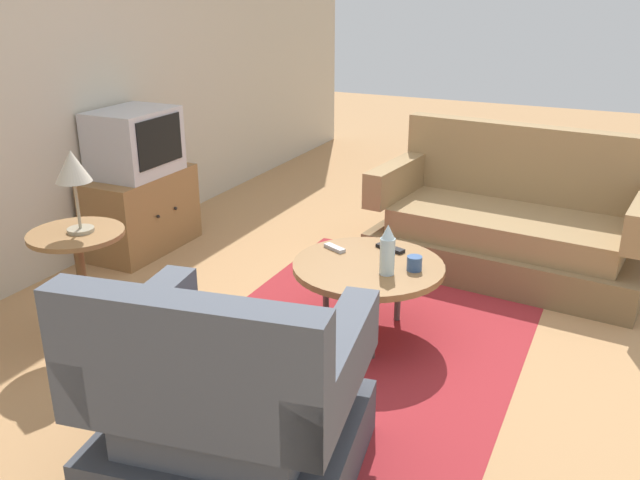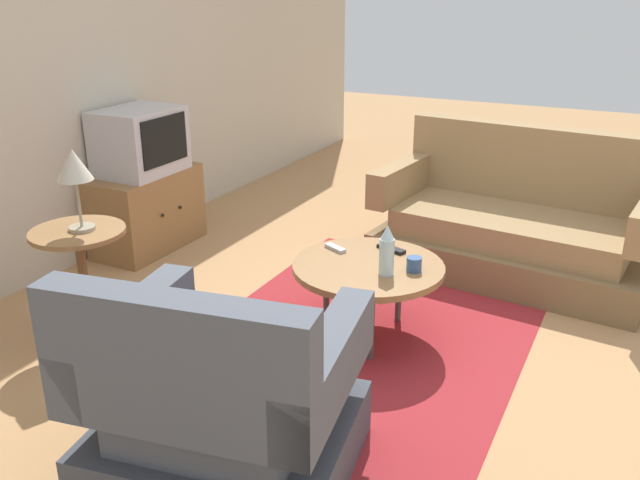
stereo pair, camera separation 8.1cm
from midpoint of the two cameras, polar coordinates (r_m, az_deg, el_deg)
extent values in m
plane|color=#AD7F51|center=(3.77, 6.37, -8.49)|extent=(16.00, 16.00, 0.00)
cube|color=#BCB29E|center=(4.70, -22.30, 13.39)|extent=(9.00, 0.12, 2.70)
cube|color=maroon|center=(3.84, 4.53, -7.89)|extent=(2.53, 1.71, 0.00)
cube|color=#3E424B|center=(2.85, -6.76, -16.58)|extent=(0.99, 1.08, 0.24)
cube|color=#4C515B|center=(2.73, -6.95, -13.08)|extent=(0.81, 0.79, 0.18)
cube|color=#4C515B|center=(2.27, -11.01, -10.55)|extent=(0.29, 0.97, 0.51)
cube|color=#4C515B|center=(2.49, 1.64, -10.67)|extent=(0.86, 0.28, 0.25)
cube|color=#4C515B|center=(2.79, -14.93, -7.68)|extent=(0.86, 0.28, 0.25)
cube|color=brown|center=(4.72, 16.09, -1.37)|extent=(1.04, 1.83, 0.24)
cube|color=#93754C|center=(4.65, 16.35, 1.02)|extent=(0.87, 1.54, 0.18)
cube|color=#93754C|center=(4.88, 18.02, 6.08)|extent=(0.32, 1.75, 0.52)
cube|color=#93754C|center=(4.85, 7.50, 5.16)|extent=(0.87, 0.23, 0.24)
cylinder|color=olive|center=(3.66, 4.71, -2.29)|extent=(0.82, 0.82, 0.04)
cylinder|color=#4C4742|center=(3.84, 1.14, -4.52)|extent=(0.04, 0.04, 0.39)
cylinder|color=#4C4742|center=(3.52, 4.97, -7.11)|extent=(0.04, 0.04, 0.39)
cylinder|color=#4C4742|center=(3.92, 7.23, -4.18)|extent=(0.04, 0.04, 0.39)
cylinder|color=olive|center=(3.73, -19.14, 0.63)|extent=(0.49, 0.49, 0.02)
cylinder|color=brown|center=(3.84, -18.58, -3.84)|extent=(0.05, 0.05, 0.61)
cylinder|color=brown|center=(3.97, -18.09, -7.71)|extent=(0.27, 0.27, 0.02)
cube|color=olive|center=(5.08, -13.88, 2.42)|extent=(0.83, 0.43, 0.57)
sphere|color=black|center=(4.86, -12.61, 2.04)|extent=(0.02, 0.02, 0.02)
sphere|color=black|center=(5.01, -11.20, 2.71)|extent=(0.02, 0.02, 0.02)
cube|color=#B7B7BC|center=(4.95, -14.48, 8.05)|extent=(0.58, 0.44, 0.45)
cube|color=black|center=(4.80, -12.44, 8.17)|extent=(0.46, 0.01, 0.33)
cylinder|color=#9E937A|center=(3.71, -18.77, 0.97)|extent=(0.14, 0.14, 0.02)
cylinder|color=#9E937A|center=(3.67, -19.02, 2.93)|extent=(0.02, 0.02, 0.25)
cone|color=beige|center=(3.62, -19.39, 6.00)|extent=(0.18, 0.18, 0.16)
cylinder|color=silver|center=(3.50, 6.28, -1.42)|extent=(0.08, 0.08, 0.20)
cone|color=silver|center=(3.45, 6.36, 0.66)|extent=(0.07, 0.07, 0.08)
cylinder|color=#335184|center=(3.58, 8.55, -2.03)|extent=(0.08, 0.08, 0.08)
torus|color=#335184|center=(3.63, 8.83, -1.73)|extent=(0.06, 0.01, 0.06)
cube|color=black|center=(3.84, 6.60, -0.74)|extent=(0.10, 0.18, 0.02)
cube|color=#B2B2B7|center=(3.83, 1.90, -0.69)|extent=(0.10, 0.15, 0.02)
camera|label=1|loc=(0.04, -89.36, 0.24)|focal=38.08mm
camera|label=2|loc=(0.04, 90.64, -0.24)|focal=38.08mm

